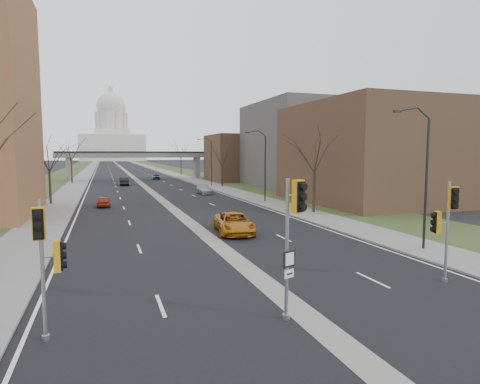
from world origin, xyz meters
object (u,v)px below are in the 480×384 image
car_right_far (156,176)px  signal_pole_left (47,250)px  signal_pole_right (446,217)px  signal_pole_median (293,223)px  car_right_mid (204,190)px  car_left_near (104,201)px  car_right_near (234,223)px  car_left_far (124,181)px

car_right_far → signal_pole_left: bearing=-92.5°
signal_pole_right → car_right_far: size_ratio=1.24×
signal_pole_median → car_right_far: signal_pole_median is taller
signal_pole_left → car_right_mid: size_ratio=1.04×
car_left_near → car_right_far: car_right_far is taller
car_right_near → car_right_mid: 29.65m
car_right_near → signal_pole_left: bearing=-118.6°
car_left_near → car_right_mid: (14.20, 10.17, 0.03)m
signal_pole_median → car_right_near: (2.99, 15.97, -2.82)m
signal_pole_median → signal_pole_right: 8.72m
car_right_near → car_right_mid: bearing=88.6°
car_left_near → car_right_near: bearing=116.6°
signal_pole_median → car_right_far: bearing=65.0°
signal_pole_median → car_left_near: signal_pole_median is taller
car_left_near → car_left_far: car_left_far is taller
car_left_near → car_right_mid: size_ratio=0.81×
signal_pole_median → car_right_mid: bearing=58.9°
signal_pole_right → car_right_mid: bearing=113.5°
signal_pole_median → car_right_near: size_ratio=0.92×
signal_pole_left → car_right_mid: signal_pole_left is taller
signal_pole_right → car_right_near: bearing=133.7°
car_right_near → car_right_far: bearing=96.0°
car_left_near → car_right_near: car_right_near is taller
car_left_far → car_right_near: 49.97m
signal_pole_median → car_right_near: signal_pole_median is taller
signal_pole_left → car_right_near: size_ratio=0.83×
car_left_near → signal_pole_median: bearing=100.7°
car_left_near → car_right_far: 47.84m
signal_pole_left → car_right_mid: (15.84, 44.10, -2.37)m
signal_pole_right → car_right_near: 15.56m
car_right_near → car_left_far: bearing=104.5°
car_left_far → car_right_far: 17.72m
car_right_mid → car_left_far: bearing=114.6°
car_right_mid → car_left_near: bearing=-147.0°
car_left_far → car_right_far: car_left_far is taller
signal_pole_median → car_left_near: size_ratio=1.43×
signal_pole_left → car_left_far: bearing=83.1°
signal_pole_left → car_left_near: size_ratio=1.28×
car_left_far → car_right_far: size_ratio=1.21×
signal_pole_left → car_right_far: (13.27, 80.33, -2.36)m
signal_pole_right → car_left_near: (-14.93, 33.43, -2.50)m
car_right_mid → car_right_near: bearing=-102.0°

